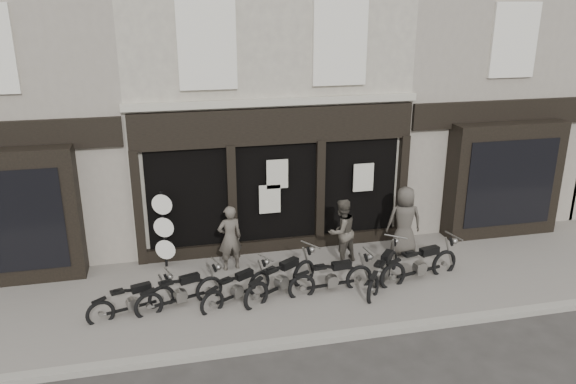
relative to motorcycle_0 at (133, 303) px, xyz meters
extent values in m
plane|color=#2D2B28|center=(3.61, -0.47, -0.36)|extent=(90.00, 90.00, 0.00)
cube|color=slate|center=(3.61, 0.43, -0.30)|extent=(30.00, 4.20, 0.12)
cube|color=gray|center=(3.61, -1.72, -0.29)|extent=(30.00, 0.25, 0.13)
cube|color=#B8B29D|center=(3.61, 5.53, 3.74)|extent=(7.20, 6.00, 8.20)
cube|color=black|center=(3.61, 2.45, 3.09)|extent=(7.10, 0.18, 0.90)
cube|color=black|center=(3.61, 2.51, 1.14)|extent=(6.50, 0.10, 2.95)
cube|color=black|center=(3.61, 2.44, -0.14)|extent=(7.10, 0.20, 0.44)
cube|color=#B4AE9C|center=(3.61, 2.48, 3.69)|extent=(7.30, 0.22, 0.18)
cube|color=silver|center=(2.01, 2.48, 5.04)|extent=(1.35, 0.12, 2.00)
cube|color=black|center=(2.01, 2.51, 5.04)|extent=(1.05, 0.06, 1.70)
cube|color=silver|center=(5.21, 2.48, 5.04)|extent=(1.35, 0.12, 2.00)
cube|color=black|center=(5.21, 2.51, 5.04)|extent=(1.05, 0.06, 1.70)
cube|color=black|center=(0.16, 2.43, 1.19)|extent=(0.22, 0.22, 3.00)
cube|color=black|center=(2.46, 2.43, 1.19)|extent=(0.22, 0.22, 3.00)
cube|color=black|center=(4.76, 2.43, 1.19)|extent=(0.22, 0.22, 3.00)
cube|color=black|center=(7.06, 2.43, 1.19)|extent=(0.22, 0.22, 3.00)
cube|color=silver|center=(3.61, 2.33, 1.89)|extent=(0.55, 0.04, 0.75)
cube|color=silver|center=(5.91, 2.33, 1.64)|extent=(0.55, 0.04, 0.75)
cube|color=silver|center=(3.41, 2.33, 1.24)|extent=(0.55, 0.04, 0.75)
cube|color=gray|center=(-2.74, 5.53, 3.74)|extent=(5.50, 6.00, 8.20)
cube|color=black|center=(-2.74, 2.18, 1.34)|extent=(3.20, 0.70, 3.20)
cube|color=black|center=(-2.74, 1.83, 1.34)|extent=(2.60, 0.06, 2.40)
cube|color=gray|center=(9.96, 5.53, 3.74)|extent=(5.50, 6.00, 8.20)
cube|color=black|center=(9.96, 2.18, 1.34)|extent=(3.20, 0.70, 3.20)
cube|color=black|center=(9.96, 1.83, 1.34)|extent=(2.60, 0.06, 2.40)
cube|color=black|center=(9.96, 2.48, 3.14)|extent=(5.40, 0.16, 0.70)
cube|color=silver|center=(9.96, 2.49, 5.04)|extent=(1.30, 0.10, 1.90)
cube|color=black|center=(9.96, 2.52, 5.04)|extent=(1.00, 0.06, 1.60)
torus|color=black|center=(0.59, 0.18, -0.06)|extent=(0.60, 0.25, 0.60)
torus|color=black|center=(-0.64, -0.19, -0.06)|extent=(0.60, 0.25, 0.60)
cube|color=black|center=(-0.02, -0.01, -0.10)|extent=(1.02, 0.35, 0.05)
cube|color=gray|center=(-0.01, 0.00, -0.03)|extent=(0.25, 0.21, 0.23)
cube|color=black|center=(0.20, 0.06, 0.31)|extent=(0.43, 0.26, 0.15)
cube|color=black|center=(-0.28, -0.08, 0.35)|extent=(0.31, 0.25, 0.05)
cylinder|color=gray|center=(0.78, 0.23, 0.52)|extent=(0.18, 0.50, 0.03)
torus|color=black|center=(1.63, 0.29, -0.04)|extent=(0.64, 0.28, 0.64)
torus|color=black|center=(0.33, -0.13, -0.04)|extent=(0.64, 0.28, 0.64)
cube|color=black|center=(0.98, 0.08, -0.08)|extent=(1.08, 0.39, 0.06)
cube|color=gray|center=(1.00, 0.09, 0.00)|extent=(0.27, 0.23, 0.25)
cube|color=black|center=(1.21, 0.16, 0.35)|extent=(0.46, 0.29, 0.16)
cube|color=black|center=(0.71, -0.01, 0.39)|extent=(0.33, 0.27, 0.06)
cylinder|color=gray|center=(1.83, 0.36, 0.58)|extent=(0.20, 0.53, 0.03)
torus|color=black|center=(2.76, 0.35, -0.06)|extent=(0.57, 0.37, 0.61)
torus|color=black|center=(1.64, -0.30, -0.06)|extent=(0.57, 0.37, 0.61)
cube|color=black|center=(2.20, 0.03, -0.09)|extent=(0.94, 0.57, 0.05)
cube|color=gray|center=(2.21, 0.03, -0.02)|extent=(0.27, 0.25, 0.23)
cube|color=black|center=(2.40, 0.14, 0.32)|extent=(0.43, 0.34, 0.15)
cube|color=black|center=(1.97, -0.11, 0.35)|extent=(0.32, 0.29, 0.05)
cylinder|color=gray|center=(2.93, 0.45, 0.53)|extent=(0.29, 0.47, 0.03)
torus|color=black|center=(3.84, 0.50, -0.01)|extent=(0.64, 0.45, 0.70)
torus|color=black|center=(2.58, -0.29, -0.01)|extent=(0.64, 0.45, 0.70)
cube|color=black|center=(3.21, 0.11, -0.06)|extent=(1.06, 0.69, 0.06)
cube|color=gray|center=(3.23, 0.12, 0.03)|extent=(0.31, 0.29, 0.27)
cube|color=black|center=(3.44, 0.25, 0.42)|extent=(0.49, 0.40, 0.17)
cube|color=black|center=(2.95, -0.06, 0.46)|extent=(0.37, 0.34, 0.06)
cylinder|color=gray|center=(4.03, 0.62, 0.66)|extent=(0.35, 0.52, 0.04)
torus|color=black|center=(5.04, 0.04, -0.03)|extent=(0.66, 0.15, 0.66)
torus|color=black|center=(3.65, -0.09, -0.03)|extent=(0.66, 0.15, 0.66)
cube|color=black|center=(4.34, -0.02, -0.07)|extent=(1.15, 0.16, 0.06)
cube|color=gray|center=(4.36, -0.02, 0.00)|extent=(0.25, 0.20, 0.25)
cube|color=black|center=(4.59, 0.00, 0.37)|extent=(0.46, 0.21, 0.16)
cube|color=black|center=(4.06, -0.05, 0.41)|extent=(0.31, 0.22, 0.06)
cylinder|color=gray|center=(5.25, 0.07, 0.60)|extent=(0.09, 0.56, 0.03)
torus|color=black|center=(6.06, 0.54, -0.03)|extent=(0.49, 0.57, 0.67)
torus|color=black|center=(5.15, -0.55, -0.03)|extent=(0.49, 0.57, 0.67)
cube|color=black|center=(5.60, 0.00, -0.07)|extent=(0.78, 0.93, 0.06)
cube|color=gray|center=(5.62, 0.01, 0.01)|extent=(0.29, 0.29, 0.26)
cube|color=black|center=(5.77, 0.19, 0.38)|extent=(0.42, 0.45, 0.17)
cube|color=black|center=(5.42, -0.23, 0.42)|extent=(0.34, 0.35, 0.06)
cylinder|color=gray|center=(6.20, 0.71, 0.62)|extent=(0.46, 0.39, 0.04)
torus|color=black|center=(7.28, 0.25, -0.01)|extent=(0.71, 0.25, 0.71)
torus|color=black|center=(5.81, -0.10, -0.01)|extent=(0.71, 0.25, 0.71)
cube|color=black|center=(6.55, 0.08, -0.05)|extent=(1.22, 0.34, 0.06)
cube|color=gray|center=(6.57, 0.08, 0.03)|extent=(0.29, 0.24, 0.27)
cube|color=black|center=(6.81, 0.14, 0.43)|extent=(0.51, 0.28, 0.18)
cube|color=black|center=(6.24, 0.01, 0.47)|extent=(0.35, 0.28, 0.06)
cylinder|color=gray|center=(7.51, 0.30, 0.68)|extent=(0.18, 0.60, 0.04)
imported|color=#4E4840|center=(2.28, 1.61, 0.58)|extent=(0.66, 0.49, 1.64)
imported|color=#49443B|center=(5.04, 1.38, 0.59)|extent=(0.99, 0.90, 1.66)
imported|color=#433E38|center=(6.76, 1.48, 0.67)|extent=(0.97, 0.71, 1.82)
cylinder|color=black|center=(0.74, 2.09, -0.33)|extent=(0.33, 0.33, 0.05)
cylinder|color=black|center=(0.74, 2.09, 0.69)|extent=(0.06, 0.06, 2.09)
cylinder|color=black|center=(0.74, 2.07, 1.41)|extent=(0.49, 0.21, 0.51)
cylinder|color=silver|center=(0.74, 2.04, 1.41)|extent=(0.48, 0.19, 0.51)
cylinder|color=black|center=(0.74, 2.07, 0.82)|extent=(0.49, 0.21, 0.51)
cylinder|color=silver|center=(0.74, 2.04, 0.82)|extent=(0.48, 0.19, 0.51)
cylinder|color=black|center=(0.74, 2.07, 0.23)|extent=(0.49, 0.21, 0.51)
cylinder|color=silver|center=(0.74, 2.04, 0.23)|extent=(0.48, 0.19, 0.51)
camera|label=1|loc=(0.86, -10.86, 6.03)|focal=35.00mm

